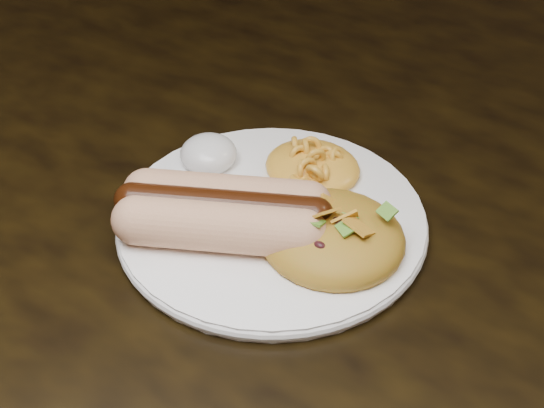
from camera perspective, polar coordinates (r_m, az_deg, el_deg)
The scene contains 7 objects.
table at distance 0.68m, azimuth 8.20°, elevation -5.34°, with size 1.60×0.90×0.75m.
plate at distance 0.58m, azimuth 0.00°, elevation -1.19°, with size 0.21×0.21×0.01m, color white.
hotdog at distance 0.55m, azimuth -3.38°, elevation -0.50°, with size 0.12×0.11×0.03m.
mac_and_cheese at distance 0.61m, azimuth 2.83°, elevation 3.25°, with size 0.07×0.06×0.03m, color #FFB138.
sour_cream at distance 0.62m, azimuth -4.39°, elevation 3.81°, with size 0.04×0.04×0.03m, color silver.
taco_salad at distance 0.54m, azimuth 4.19°, elevation -1.52°, with size 0.10×0.09×0.04m.
fork at distance 0.62m, azimuth -5.85°, elevation 1.15°, with size 0.02×0.16×0.00m, color white.
Camera 1 is at (0.18, -0.45, 1.13)m, focal length 55.00 mm.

